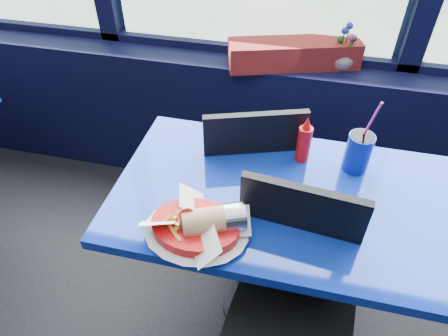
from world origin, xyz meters
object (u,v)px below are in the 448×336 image
planter_box (294,54)px  food_basket (198,226)px  flower_vase (343,56)px  near_table (280,228)px  chair_near_back (265,174)px  chair_near_front (291,294)px  soda_cup (358,152)px  ketchup_bottle (304,142)px

planter_box → food_basket: size_ratio=2.07×
flower_vase → food_basket: bearing=-110.4°
near_table → chair_near_back: (-0.11, 0.32, -0.04)m
chair_near_front → soda_cup: bearing=75.9°
chair_near_back → planter_box: size_ratio=1.45×
chair_near_front → soda_cup: (0.16, 0.45, 0.30)m
near_table → food_basket: food_basket is taller
chair_near_back → flower_vase: flower_vase is taller
food_basket → soda_cup: bearing=44.1°
planter_box → ketchup_bottle: (0.11, -0.65, -0.03)m
near_table → food_basket: bearing=-136.0°
chair_near_front → planter_box: 1.16m
chair_near_front → food_basket: size_ratio=3.00×
chair_near_back → flower_vase: size_ratio=4.09×
chair_near_front → planter_box: size_ratio=1.45×
chair_near_back → ketchup_bottle: ketchup_bottle is taller
chair_near_front → flower_vase: size_ratio=4.07×
ketchup_bottle → soda_cup: (0.20, -0.01, -0.01)m
chair_near_back → ketchup_bottle: bearing=122.0°
flower_vase → soda_cup: bearing=-84.1°
near_table → chair_near_back: chair_near_back is taller
chair_near_back → flower_vase: 0.70m
chair_near_front → flower_vase: bearing=91.2°
chair_near_front → flower_vase: 1.17m
planter_box → flower_vase: (0.24, 0.02, 0.01)m
ketchup_bottle → soda_cup: soda_cup is taller
chair_near_front → ketchup_bottle: bearing=100.2°
near_table → food_basket: size_ratio=3.91×
food_basket → chair_near_back: bearing=77.9°
soda_cup → planter_box: bearing=115.1°
ketchup_bottle → soda_cup: bearing=-1.6°
near_table → planter_box: size_ratio=1.89×
chair_near_back → flower_vase: (0.27, 0.55, 0.34)m
chair_near_front → soda_cup: size_ratio=2.91×
soda_cup → chair_near_back: bearing=160.2°
chair_near_back → soda_cup: 0.47m
soda_cup → near_table: bearing=-139.7°
chair_near_back → soda_cup: (0.34, -0.12, 0.30)m
planter_box → flower_vase: 0.24m
near_table → planter_box: 0.91m
planter_box → food_basket: bearing=-117.0°
near_table → ketchup_bottle: 0.34m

